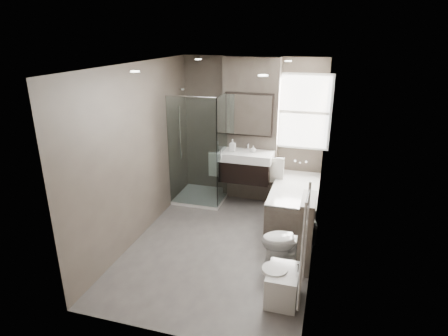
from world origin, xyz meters
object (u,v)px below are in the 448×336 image
at_px(vanity, 246,166).
at_px(toilet, 287,241).
at_px(bathtub, 294,201).
at_px(bidet, 282,284).

xyz_separation_m(vanity, toilet, (0.97, -1.68, -0.39)).
distance_m(vanity, bathtub, 1.07).
relative_size(vanity, bathtub, 0.59).
distance_m(vanity, toilet, 1.98).
distance_m(bathtub, bidet, 2.13).
height_order(vanity, bathtub, vanity).
height_order(vanity, toilet, vanity).
bearing_deg(vanity, toilet, -59.99).
bearing_deg(toilet, bathtub, 165.46).
xyz_separation_m(vanity, bidet, (1.01, -2.45, -0.53)).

